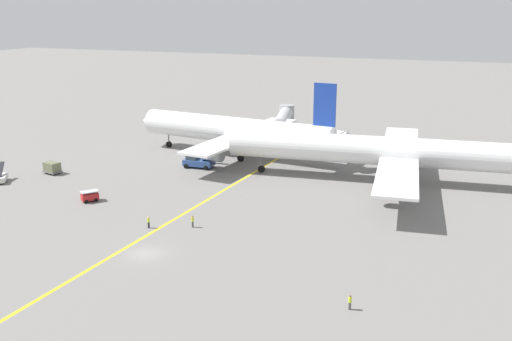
# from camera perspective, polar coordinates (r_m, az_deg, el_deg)

# --- Properties ---
(ground_plane) EXTENTS (600.00, 600.00, 0.00)m
(ground_plane) POSITION_cam_1_polar(r_m,az_deg,el_deg) (74.07, -10.91, -8.10)
(ground_plane) COLOR slate
(taxiway_stripe) EXTENTS (5.40, 119.92, 0.01)m
(taxiway_stripe) POSITION_cam_1_polar(r_m,az_deg,el_deg) (83.33, -8.86, -5.25)
(taxiway_stripe) COLOR yellow
(taxiway_stripe) RESTS_ON ground
(airliner_at_gate_left) EXTENTS (48.01, 38.91, 16.24)m
(airliner_at_gate_left) POSITION_cam_1_polar(r_m,az_deg,el_deg) (118.42, -1.87, 3.95)
(airliner_at_gate_left) COLOR white
(airliner_at_gate_left) RESTS_ON ground
(airliner_being_pushed) EXTENTS (60.66, 48.89, 15.96)m
(airliner_being_pushed) POSITION_cam_1_polar(r_m,az_deg,el_deg) (103.26, 12.83, 1.83)
(airliner_being_pushed) COLOR white
(airliner_being_pushed) RESTS_ON ground
(pushback_tug) EXTENTS (8.99, 3.67, 2.78)m
(pushback_tug) POSITION_cam_1_polar(r_m,az_deg,el_deg) (111.39, -5.77, 0.89)
(pushback_tug) COLOR #2D4C8C
(pushback_tug) RESTS_ON ground
(gse_baggage_cart_near_cluster) EXTENTS (2.91, 3.12, 1.71)m
(gse_baggage_cart_near_cluster) POSITION_cam_1_polar(r_m,az_deg,el_deg) (95.17, -16.14, -2.46)
(gse_baggage_cart_near_cluster) COLOR red
(gse_baggage_cart_near_cluster) RESTS_ON ground
(gse_container_dolly_flat) EXTENTS (3.59, 2.83, 2.15)m
(gse_container_dolly_flat) POSITION_cam_1_polar(r_m,az_deg,el_deg) (113.18, -19.55, 0.28)
(gse_container_dolly_flat) COLOR slate
(gse_container_dolly_flat) RESTS_ON ground
(gse_belt_loader_portside) EXTENTS (3.91, 4.71, 3.02)m
(gse_belt_loader_portside) POSITION_cam_1_polar(r_m,az_deg,el_deg) (111.17, -23.95, -0.63)
(gse_belt_loader_portside) COLOR silver
(gse_belt_loader_portside) RESTS_ON ground
(ground_crew_marshaller_foreground) EXTENTS (0.36, 0.36, 1.72)m
(ground_crew_marshaller_foreground) POSITION_cam_1_polar(r_m,az_deg,el_deg) (81.96, -10.60, -5.03)
(ground_crew_marshaller_foreground) COLOR black
(ground_crew_marshaller_foreground) RESTS_ON ground
(ground_crew_wing_walker_right) EXTENTS (0.36, 0.36, 1.63)m
(ground_crew_wing_walker_right) POSITION_cam_1_polar(r_m,az_deg,el_deg) (60.73, 9.29, -12.74)
(ground_crew_wing_walker_right) COLOR #4C4C51
(ground_crew_wing_walker_right) RESTS_ON ground
(ground_crew_ramp_agent_by_cones) EXTENTS (0.50, 0.36, 1.73)m
(ground_crew_ramp_agent_by_cones) POSITION_cam_1_polar(r_m,az_deg,el_deg) (81.30, -6.30, -5.01)
(ground_crew_ramp_agent_by_cones) COLOR #4C4C51
(ground_crew_ramp_agent_by_cones) RESTS_ON ground
(jet_bridge) EXTENTS (8.02, 20.11, 5.82)m
(jet_bridge) POSITION_cam_1_polar(r_m,az_deg,el_deg) (141.29, 2.80, 5.32)
(jet_bridge) COLOR #B7B7BC
(jet_bridge) RESTS_ON ground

